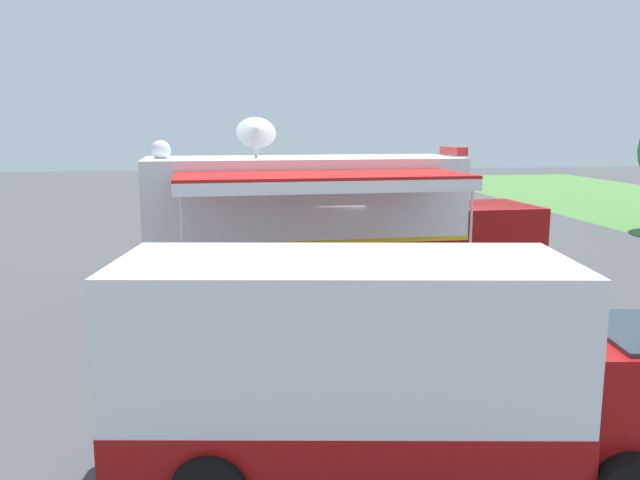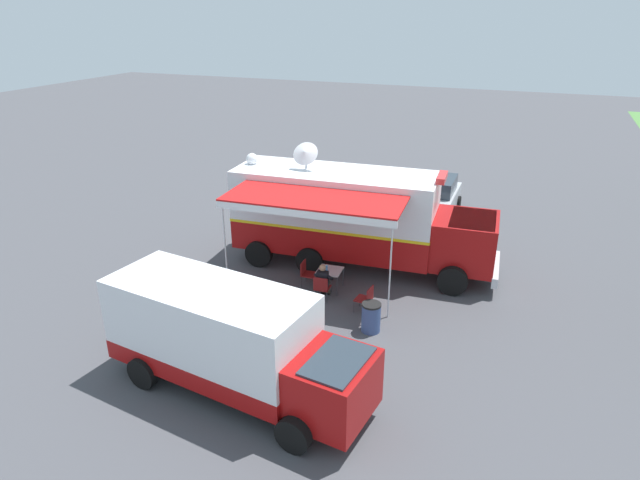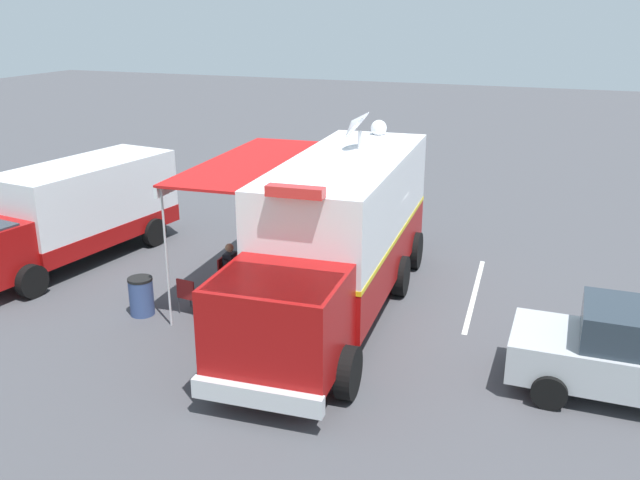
{
  "view_description": "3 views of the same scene",
  "coord_description": "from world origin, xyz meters",
  "views": [
    {
      "loc": [
        15.03,
        -1.58,
        4.19
      ],
      "look_at": [
        0.89,
        0.29,
        1.7
      ],
      "focal_mm": 36.35,
      "sensor_mm": 36.0,
      "label": 1
    },
    {
      "loc": [
        17.59,
        6.34,
        8.85
      ],
      "look_at": [
        1.04,
        -0.17,
        1.26
      ],
      "focal_mm": 30.77,
      "sensor_mm": 36.0,
      "label": 2
    },
    {
      "loc": [
        -4.96,
        14.93,
        6.83
      ],
      "look_at": [
        0.63,
        0.19,
        1.47
      ],
      "focal_mm": 38.68,
      "sensor_mm": 36.0,
      "label": 3
    }
  ],
  "objects": [
    {
      "name": "folding_chair_at_table",
      "position": [
        2.97,
        0.64,
        0.51
      ],
      "size": [
        0.51,
        0.51,
        0.87
      ],
      "color": "maroon",
      "rests_on": "ground"
    },
    {
      "name": "folding_table",
      "position": [
        2.17,
        0.62,
        0.67
      ],
      "size": [
        0.85,
        0.85,
        0.73
      ],
      "color": "silver",
      "rests_on": "ground"
    },
    {
      "name": "folding_chair_beside_table",
      "position": [
        2.15,
        -0.23,
        0.51
      ],
      "size": [
        0.51,
        0.51,
        0.87
      ],
      "color": "maroon",
      "rests_on": "ground"
    },
    {
      "name": "folding_chair_spare_by_truck",
      "position": [
        3.13,
        2.2,
        0.51
      ],
      "size": [
        0.53,
        0.53,
        0.87
      ],
      "color": "maroon",
      "rests_on": "ground"
    },
    {
      "name": "trash_bin",
      "position": [
        4.13,
        2.65,
        0.46
      ],
      "size": [
        0.57,
        0.57,
        0.91
      ],
      "color": "#384C7F",
      "rests_on": "ground"
    },
    {
      "name": "car_behind_truck",
      "position": [
        -6.32,
        2.55,
        0.88
      ],
      "size": [
        4.2,
        2.03,
        1.76
      ],
      "color": "#B2B5BA",
      "rests_on": "ground"
    },
    {
      "name": "water_bottle",
      "position": [
        2.24,
        0.54,
        0.83
      ],
      "size": [
        0.07,
        0.07,
        0.22
      ],
      "color": "#4C99D8",
      "rests_on": "folding_table"
    },
    {
      "name": "seated_responder",
      "position": [
        2.78,
        0.63,
        0.65
      ],
      "size": [
        0.68,
        0.57,
        1.25
      ],
      "color": "black",
      "rests_on": "ground"
    },
    {
      "name": "lot_stripe",
      "position": [
        -2.95,
        -1.33,
        0.0
      ],
      "size": [
        0.4,
        4.8,
        0.01
      ],
      "primitive_type": "cube",
      "rotation": [
        0.0,
        0.0,
        0.06
      ],
      "color": "silver",
      "rests_on": "ground"
    },
    {
      "name": "command_truck",
      "position": [
        -0.01,
        0.75,
        1.94
      ],
      "size": [
        5.3,
        9.62,
        4.53
      ],
      "color": "#9E0F0F",
      "rests_on": "ground"
    },
    {
      "name": "ground_plane",
      "position": [
        0.0,
        0.0,
        0.0
      ],
      "size": [
        100.0,
        100.0,
        0.0
      ],
      "primitive_type": "plane",
      "color": "#47474C"
    },
    {
      "name": "support_truck",
      "position": [
        7.94,
        0.17,
        1.39
      ],
      "size": [
        3.05,
        7.02,
        2.7
      ],
      "color": "white",
      "rests_on": "ground"
    }
  ]
}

